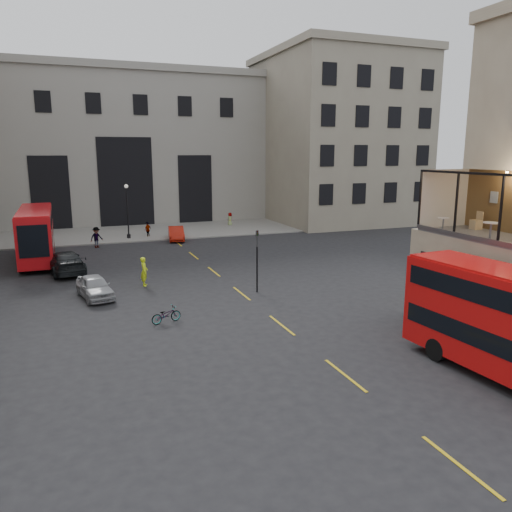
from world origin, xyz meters
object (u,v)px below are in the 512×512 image
object	(u,v)px
cafe_table_far	(443,222)
street_lamp_b	(128,215)
pedestrian_b	(97,237)
cafe_chair_d	(476,224)
car_c	(65,262)
pedestrian_c	(148,230)
cyclist	(144,271)
cafe_table_mid	(491,229)
car_a	(95,287)
traffic_light_near	(257,253)
traffic_light_far	(21,228)
bus_far	(36,232)
bicycle	(166,315)
pedestrian_d	(230,219)
car_b	(176,234)

from	to	relation	value
cafe_table_far	street_lamp_b	bearing A→B (deg)	110.56
pedestrian_b	cafe_chair_d	size ratio (longest dim) A/B	2.08
car_c	pedestrian_c	distance (m)	15.22
cyclist	cafe_table_far	distance (m)	18.03
cafe_table_mid	cafe_table_far	world-z (taller)	cafe_table_mid
street_lamp_b	car_a	xyz separation A→B (m)	(-4.28, -19.76, -1.73)
car_c	traffic_light_near	bearing A→B (deg)	130.06
car_a	cafe_table_mid	xyz separation A→B (m)	(15.69, -13.42, 4.48)
cafe_table_mid	cyclist	bearing A→B (deg)	129.75
cyclist	pedestrian_c	distance (m)	18.74
traffic_light_near	car_a	size ratio (longest dim) A/B	0.98
traffic_light_far	bus_far	size ratio (longest dim) A/B	0.37
car_a	cafe_table_far	bearing A→B (deg)	-45.26
traffic_light_far	bicycle	world-z (taller)	traffic_light_far
street_lamp_b	bus_far	distance (m)	10.99
bus_far	pedestrian_c	world-z (taller)	bus_far
cafe_table_far	cyclist	bearing A→B (deg)	135.62
pedestrian_d	cafe_chair_d	size ratio (longest dim) A/B	1.73
pedestrian_c	pedestrian_d	size ratio (longest dim) A/B	1.01
car_a	cafe_chair_d	distance (m)	21.03
cafe_table_far	pedestrian_b	bearing A→B (deg)	118.47
car_c	cyclist	bearing A→B (deg)	121.74
bus_far	car_a	bearing A→B (deg)	-73.65
street_lamp_b	car_c	distance (m)	14.04
car_b	cafe_table_mid	distance (m)	32.10
bus_far	car_c	bearing A→B (deg)	-68.29
pedestrian_c	pedestrian_d	bearing A→B (deg)	162.07
cafe_chair_d	car_c	bearing A→B (deg)	137.35
bus_far	cafe_chair_d	world-z (taller)	cafe_chair_d
cyclist	car_a	bearing A→B (deg)	130.86
street_lamp_b	cyclist	world-z (taller)	street_lamp_b
cafe_table_mid	cafe_chair_d	distance (m)	3.44
pedestrian_c	bicycle	bearing A→B (deg)	40.41
car_a	bicycle	bearing A→B (deg)	-73.50
traffic_light_far	cafe_table_mid	size ratio (longest dim) A/B	4.66
bicycle	pedestrian_c	bearing A→B (deg)	-22.12
traffic_light_far	bus_far	distance (m)	2.12
bus_far	cafe_table_mid	bearing A→B (deg)	-52.93
pedestrian_b	pedestrian_d	world-z (taller)	pedestrian_b
cyclist	car_b	bearing A→B (deg)	-6.57
car_a	cafe_table_mid	distance (m)	21.13
street_lamp_b	pedestrian_b	distance (m)	4.93
pedestrian_c	cafe_table_mid	world-z (taller)	cafe_table_mid
car_a	street_lamp_b	bearing A→B (deg)	66.55
pedestrian_c	cafe_table_far	distance (m)	32.46
traffic_light_far	car_c	world-z (taller)	traffic_light_far
traffic_light_near	car_a	xyz separation A→B (m)	(-9.28, 2.24, -1.77)
bus_far	pedestrian_c	distance (m)	12.79
traffic_light_far	car_a	world-z (taller)	traffic_light_far
cafe_chair_d	pedestrian_d	bearing A→B (deg)	92.18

